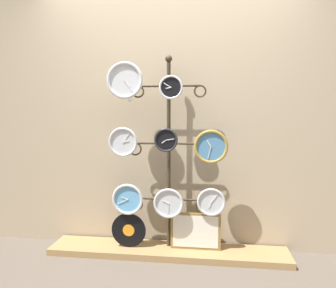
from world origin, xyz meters
TOP-DOWN VIEW (x-y plane):
  - ground_plane at (0.00, 0.00)m, footprint 12.00×12.00m
  - shop_wall at (0.00, 0.57)m, footprint 4.40×0.04m
  - low_shelf at (0.00, 0.35)m, footprint 2.20×0.36m
  - display_stand at (0.00, 0.41)m, footprint 0.76×0.37m
  - clock_top_left at (-0.37, 0.30)m, footprint 0.33×0.04m
  - clock_top_center at (0.03, 0.31)m, footprint 0.21×0.04m
  - clock_middle_left at (-0.40, 0.31)m, footprint 0.27×0.04m
  - clock_middle_center at (-0.01, 0.30)m, footprint 0.21×0.04m
  - clock_middle_right at (0.38, 0.30)m, footprint 0.30×0.04m
  - clock_bottom_left at (-0.36, 0.31)m, footprint 0.29×0.04m
  - clock_bottom_center at (0.01, 0.29)m, footprint 0.27×0.04m
  - clock_bottom_right at (0.39, 0.33)m, footprint 0.25×0.04m
  - vinyl_record at (-0.36, 0.32)m, footprint 0.32×0.01m
  - picture_frame at (0.25, 0.36)m, footprint 0.46×0.02m
  - price_tag_upper at (-0.33, 0.30)m, footprint 0.04×0.00m

SIDE VIEW (x-z plane):
  - ground_plane at x=0.00m, z-range 0.00..0.00m
  - low_shelf at x=0.00m, z-range 0.00..0.06m
  - vinyl_record at x=-0.36m, z-range 0.06..0.38m
  - picture_frame at x=0.25m, z-range 0.06..0.40m
  - clock_bottom_center at x=0.01m, z-range 0.37..0.64m
  - clock_bottom_right at x=0.39m, z-range 0.39..0.64m
  - clock_bottom_left at x=-0.36m, z-range 0.38..0.67m
  - display_stand at x=0.00m, z-range -0.30..1.52m
  - clock_middle_right at x=0.38m, z-range 0.87..1.16m
  - clock_middle_left at x=-0.40m, z-range 0.91..1.18m
  - clock_middle_center at x=-0.01m, z-range 0.96..1.17m
  - shop_wall at x=0.00m, z-range 0.00..2.80m
  - price_tag_upper at x=-0.33m, z-range 1.40..1.43m
  - clock_top_center at x=0.03m, z-range 1.42..1.63m
  - clock_top_left at x=-0.37m, z-range 1.43..1.76m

